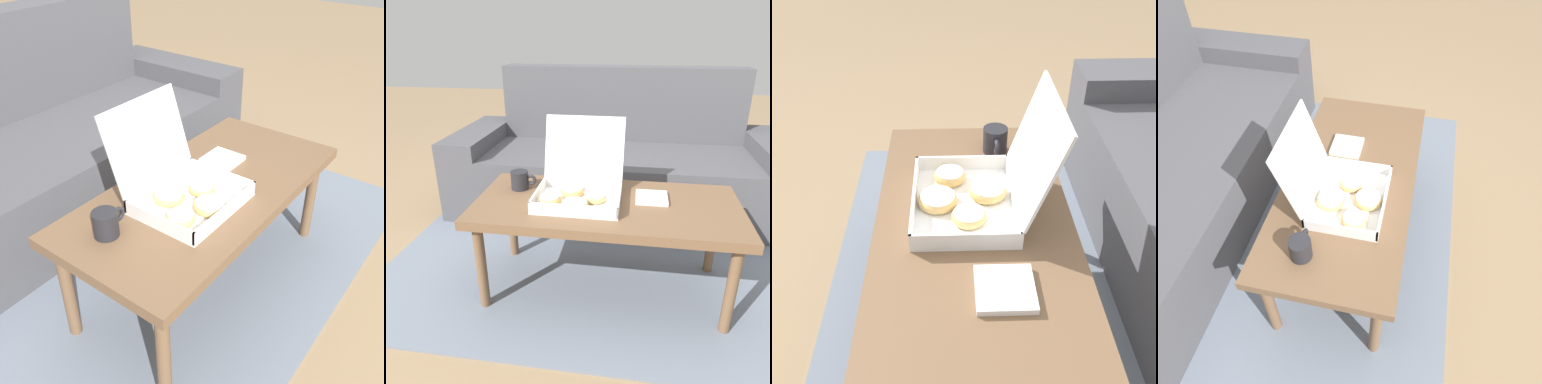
# 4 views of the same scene
# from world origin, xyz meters

# --- Properties ---
(ground_plane) EXTENTS (12.00, 12.00, 0.00)m
(ground_plane) POSITION_xyz_m (0.00, 0.00, 0.00)
(ground_plane) COLOR #937756
(area_rug) EXTENTS (2.26, 1.89, 0.01)m
(area_rug) POSITION_xyz_m (0.00, 0.30, 0.01)
(area_rug) COLOR slate
(area_rug) RESTS_ON ground_plane
(couch) EXTENTS (2.14, 0.83, 0.90)m
(couch) POSITION_xyz_m (0.00, 0.82, 0.30)
(couch) COLOR #4C4C51
(couch) RESTS_ON ground_plane
(coffee_table) EXTENTS (1.13, 0.54, 0.45)m
(coffee_table) POSITION_xyz_m (0.00, -0.15, 0.40)
(coffee_table) COLOR brown
(coffee_table) RESTS_ON ground_plane
(pastry_box) EXTENTS (0.36, 0.38, 0.33)m
(pastry_box) POSITION_xyz_m (-0.13, -0.14, 0.51)
(pastry_box) COLOR white
(pastry_box) RESTS_ON coffee_table
(coffee_mug) EXTENTS (0.12, 0.08, 0.09)m
(coffee_mug) POSITION_xyz_m (-0.41, -0.06, 0.49)
(coffee_mug) COLOR #232328
(coffee_mug) RESTS_ON coffee_table
(napkin_stack) EXTENTS (0.14, 0.14, 0.02)m
(napkin_stack) POSITION_xyz_m (0.19, -0.09, 0.46)
(napkin_stack) COLOR white
(napkin_stack) RESTS_ON coffee_table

